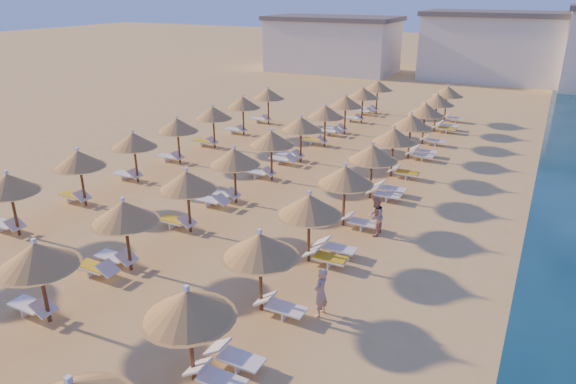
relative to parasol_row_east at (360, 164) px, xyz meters
The scene contains 8 objects.
ground 7.30m from the parasol_row_east, 114.84° to the right, with size 220.00×220.00×0.00m, color tan.
hotel_blocks 40.19m from the parasol_row_east, 89.31° to the left, with size 48.36×10.63×8.10m.
parasol_row_east is the anchor object (origin of this frame).
parasol_row_west 5.48m from the parasol_row_east, behind, with size 2.43×41.27×2.84m.
parasol_row_inland 11.63m from the parasol_row_east, behind, with size 2.43×27.15×2.84m.
loungers 4.90m from the parasol_row_east, behind, with size 14.68×39.47×0.66m.
beachgoer_a 8.55m from the parasol_row_east, 77.70° to the right, with size 0.60×0.39×1.64m, color tan.
beachgoer_b 2.90m from the parasol_row_east, 53.56° to the right, with size 0.81×0.63×1.67m, color tan.
Camera 1 is at (10.03, -14.44, 9.54)m, focal length 32.00 mm.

